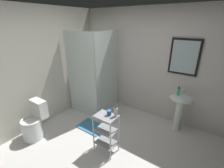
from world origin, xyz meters
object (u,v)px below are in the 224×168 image
object	(u,v)px
rinse_cup	(109,113)
toilet	(34,123)
bath_mat	(92,127)
storage_cart	(106,131)
hand_soap_bottle	(178,91)
shower_stall	(95,92)
pedestal_sink	(180,106)
lotion_bottle_white	(116,112)

from	to	relation	value
rinse_cup	toilet	bearing A→B (deg)	-158.53
rinse_cup	bath_mat	xyz separation A→B (m)	(-0.70, 0.30, -0.78)
storage_cart	hand_soap_bottle	distance (m)	1.63
shower_stall	storage_cart	distance (m)	1.54
storage_cart	hand_soap_bottle	bearing A→B (deg)	58.79
shower_stall	bath_mat	bearing A→B (deg)	-55.72
rinse_cup	pedestal_sink	bearing A→B (deg)	56.23
toilet	storage_cart	world-z (taller)	toilet
toilet	lotion_bottle_white	world-z (taller)	lotion_bottle_white
pedestal_sink	hand_soap_bottle	bearing A→B (deg)	-179.88
toilet	bath_mat	xyz separation A→B (m)	(0.73, 0.87, -0.31)
toilet	rinse_cup	world-z (taller)	rinse_cup
shower_stall	toilet	world-z (taller)	shower_stall
pedestal_sink	rinse_cup	xyz separation A→B (m)	(-0.86, -1.29, 0.21)
storage_cart	lotion_bottle_white	bearing A→B (deg)	30.27
lotion_bottle_white	bath_mat	size ratio (longest dim) A/B	0.32
pedestal_sink	hand_soap_bottle	world-z (taller)	hand_soap_bottle
storage_cart	bath_mat	xyz separation A→B (m)	(-0.67, 0.35, -0.43)
hand_soap_bottle	rinse_cup	size ratio (longest dim) A/B	1.99
storage_cart	lotion_bottle_white	xyz separation A→B (m)	(0.14, 0.08, 0.39)
storage_cart	lotion_bottle_white	world-z (taller)	lotion_bottle_white
toilet	bath_mat	bearing A→B (deg)	49.89
shower_stall	rinse_cup	world-z (taller)	shower_stall
rinse_cup	bath_mat	bearing A→B (deg)	156.61
pedestal_sink	lotion_bottle_white	distance (m)	1.49
lotion_bottle_white	pedestal_sink	bearing A→B (deg)	59.06
shower_stall	storage_cart	size ratio (longest dim) A/B	2.70
toilet	lotion_bottle_white	xyz separation A→B (m)	(1.54, 0.60, 0.51)
pedestal_sink	hand_soap_bottle	size ratio (longest dim) A/B	4.55
shower_stall	hand_soap_bottle	xyz separation A→B (m)	(1.95, 0.30, 0.42)
storage_cart	rinse_cup	size ratio (longest dim) A/B	8.26
storage_cart	hand_soap_bottle	world-z (taller)	hand_soap_bottle
lotion_bottle_white	bath_mat	xyz separation A→B (m)	(-0.81, 0.27, -0.81)
lotion_bottle_white	rinse_cup	distance (m)	0.12
toilet	rinse_cup	xyz separation A→B (m)	(1.43, 0.56, 0.47)
pedestal_sink	storage_cart	xyz separation A→B (m)	(-0.89, -1.34, -0.14)
rinse_cup	hand_soap_bottle	bearing A→B (deg)	58.82
pedestal_sink	storage_cart	distance (m)	1.62
shower_stall	bath_mat	distance (m)	0.95
bath_mat	shower_stall	bearing A→B (deg)	124.28
shower_stall	hand_soap_bottle	distance (m)	2.02
toilet	hand_soap_bottle	distance (m)	2.94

